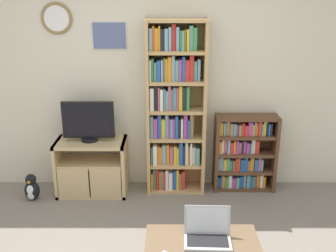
{
  "coord_description": "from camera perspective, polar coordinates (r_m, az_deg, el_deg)",
  "views": [
    {
      "loc": [
        0.15,
        -2.37,
        2.18
      ],
      "look_at": [
        0.16,
        1.04,
        1.01
      ],
      "focal_mm": 42.0,
      "sensor_mm": 36.0,
      "label": 1
    }
  ],
  "objects": [
    {
      "name": "tv_stand",
      "position": [
        4.52,
        -11.14,
        -5.9
      ],
      "size": [
        0.78,
        0.41,
        0.62
      ],
      "color": "tan",
      "rests_on": "ground_plane"
    },
    {
      "name": "penguin_figurine",
      "position": [
        4.61,
        -19.32,
        -8.57
      ],
      "size": [
        0.16,
        0.15,
        0.31
      ],
      "color": "black",
      "rests_on": "ground_plane"
    },
    {
      "name": "laptop",
      "position": [
        2.96,
        5.6,
        -15.13
      ],
      "size": [
        0.35,
        0.26,
        0.23
      ],
      "rotation": [
        0.0,
        0.0,
        -0.04
      ],
      "color": "#B7BABC",
      "rests_on": "coffee_table"
    },
    {
      "name": "bookshelf_short",
      "position": [
        4.57,
        10.64,
        -3.86
      ],
      "size": [
        0.7,
        0.25,
        0.89
      ],
      "color": "brown",
      "rests_on": "ground_plane"
    },
    {
      "name": "television",
      "position": [
        4.35,
        -11.64,
        0.61
      ],
      "size": [
        0.56,
        0.18,
        0.45
      ],
      "color": "black",
      "rests_on": "tv_stand"
    },
    {
      "name": "wall_back",
      "position": [
        4.39,
        -2.27,
        7.36
      ],
      "size": [
        6.84,
        0.09,
        2.6
      ],
      "color": "beige",
      "rests_on": "ground_plane"
    },
    {
      "name": "bookshelf_tall",
      "position": [
        4.29,
        0.71,
        2.43
      ],
      "size": [
        0.64,
        0.3,
        1.93
      ],
      "color": "tan",
      "rests_on": "ground_plane"
    }
  ]
}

